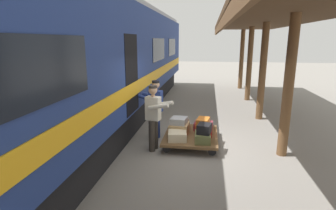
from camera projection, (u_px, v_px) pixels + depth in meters
ground_plane at (197, 150)px, 7.08m from camera, size 60.00×60.00×0.00m
platform_canopy at (293, 19)px, 6.02m from camera, size 3.20×20.16×3.56m
train_car at (76, 69)px, 7.06m from camera, size 3.02×21.80×4.00m
luggage_cart at (191, 135)px, 7.47m from camera, size 1.44×1.82×0.27m
suitcase_olive_duffel at (202, 137)px, 6.90m from camera, size 0.42×0.62×0.23m
suitcase_brown_leather at (181, 125)px, 7.96m from camera, size 0.53×0.64×0.18m
suitcase_burgundy_valise at (203, 126)px, 7.87m from camera, size 0.56×0.55×0.20m
suitcase_cream_canvas at (177, 136)px, 7.00m from camera, size 0.53×0.53×0.22m
suitcase_tan_vintage at (179, 128)px, 7.47m from camera, size 0.54×0.61×0.29m
suitcase_red_plastic at (203, 130)px, 7.38m from camera, size 0.49×0.55×0.26m
suitcase_orange_carryall at (203, 122)px, 7.32m from camera, size 0.38×0.52×0.21m
suitcase_black_hardshell at (204, 129)px, 6.84m from camera, size 0.39×0.45×0.24m
suitcase_gray_aluminum at (179, 121)px, 7.40m from camera, size 0.47×0.48×0.17m
porter_in_overalls at (155, 108)px, 7.69m from camera, size 0.71×0.51×1.70m
porter_by_door at (154, 116)px, 6.87m from camera, size 0.72×0.53×1.70m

